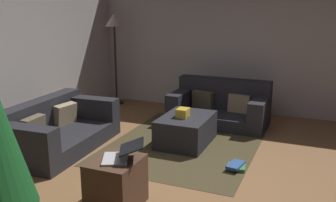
{
  "coord_description": "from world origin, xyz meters",
  "views": [
    {
      "loc": [
        -3.68,
        -1.11,
        1.91
      ],
      "look_at": [
        0.54,
        0.67,
        0.75
      ],
      "focal_mm": 39.76,
      "sensor_mm": 36.0,
      "label": 1
    }
  ],
  "objects_px": {
    "gift_box": "(183,113)",
    "corner_lamp": "(114,27)",
    "laptop": "(121,154)",
    "book_stack": "(236,166)",
    "couch_right": "(220,107)",
    "tv_remote": "(182,117)",
    "side_table": "(116,183)",
    "ottoman": "(186,130)",
    "couch_left": "(55,130)"
  },
  "relations": [
    {
      "from": "couch_left",
      "to": "couch_right",
      "type": "distance_m",
      "value": 2.72
    },
    {
      "from": "ottoman",
      "to": "corner_lamp",
      "type": "bearing_deg",
      "value": 52.42
    },
    {
      "from": "gift_box",
      "to": "laptop",
      "type": "relative_size",
      "value": 0.41
    },
    {
      "from": "couch_left",
      "to": "couch_right",
      "type": "height_order",
      "value": "couch_right"
    },
    {
      "from": "couch_left",
      "to": "gift_box",
      "type": "relative_size",
      "value": 9.04
    },
    {
      "from": "laptop",
      "to": "ottoman",
      "type": "bearing_deg",
      "value": 0.99
    },
    {
      "from": "couch_right",
      "to": "tv_remote",
      "type": "relative_size",
      "value": 10.01
    },
    {
      "from": "book_stack",
      "to": "side_table",
      "type": "bearing_deg",
      "value": 145.93
    },
    {
      "from": "couch_right",
      "to": "gift_box",
      "type": "bearing_deg",
      "value": 80.53
    },
    {
      "from": "tv_remote",
      "to": "book_stack",
      "type": "height_order",
      "value": "tv_remote"
    },
    {
      "from": "gift_box",
      "to": "couch_right",
      "type": "bearing_deg",
      "value": -10.33
    },
    {
      "from": "couch_left",
      "to": "side_table",
      "type": "height_order",
      "value": "couch_left"
    },
    {
      "from": "ottoman",
      "to": "tv_remote",
      "type": "height_order",
      "value": "tv_remote"
    },
    {
      "from": "side_table",
      "to": "book_stack",
      "type": "distance_m",
      "value": 1.6
    },
    {
      "from": "couch_right",
      "to": "book_stack",
      "type": "height_order",
      "value": "couch_right"
    },
    {
      "from": "couch_left",
      "to": "gift_box",
      "type": "height_order",
      "value": "couch_left"
    },
    {
      "from": "ottoman",
      "to": "couch_left",
      "type": "bearing_deg",
      "value": 117.99
    },
    {
      "from": "tv_remote",
      "to": "ottoman",
      "type": "bearing_deg",
      "value": -51.49
    },
    {
      "from": "tv_remote",
      "to": "corner_lamp",
      "type": "xyz_separation_m",
      "value": [
        1.69,
        2.06,
        1.11
      ]
    },
    {
      "from": "gift_box",
      "to": "corner_lamp",
      "type": "xyz_separation_m",
      "value": [
        1.66,
        2.06,
        1.06
      ]
    },
    {
      "from": "couch_right",
      "to": "side_table",
      "type": "distance_m",
      "value": 3.09
    },
    {
      "from": "tv_remote",
      "to": "couch_left",
      "type": "bearing_deg",
      "value": 86.26
    },
    {
      "from": "laptop",
      "to": "side_table",
      "type": "bearing_deg",
      "value": 115.76
    },
    {
      "from": "laptop",
      "to": "corner_lamp",
      "type": "distance_m",
      "value": 4.22
    },
    {
      "from": "ottoman",
      "to": "side_table",
      "type": "bearing_deg",
      "value": 179.4
    },
    {
      "from": "side_table",
      "to": "corner_lamp",
      "type": "bearing_deg",
      "value": 30.43
    },
    {
      "from": "tv_remote",
      "to": "corner_lamp",
      "type": "height_order",
      "value": "corner_lamp"
    },
    {
      "from": "couch_left",
      "to": "ottoman",
      "type": "distance_m",
      "value": 1.84
    },
    {
      "from": "couch_left",
      "to": "book_stack",
      "type": "distance_m",
      "value": 2.51
    },
    {
      "from": "couch_right",
      "to": "gift_box",
      "type": "relative_size",
      "value": 8.04
    },
    {
      "from": "couch_right",
      "to": "ottoman",
      "type": "distance_m",
      "value": 1.18
    },
    {
      "from": "gift_box",
      "to": "tv_remote",
      "type": "distance_m",
      "value": 0.06
    },
    {
      "from": "couch_left",
      "to": "book_stack",
      "type": "relative_size",
      "value": 6.01
    },
    {
      "from": "laptop",
      "to": "book_stack",
      "type": "height_order",
      "value": "laptop"
    },
    {
      "from": "gift_box",
      "to": "corner_lamp",
      "type": "bearing_deg",
      "value": 51.09
    },
    {
      "from": "couch_left",
      "to": "corner_lamp",
      "type": "xyz_separation_m",
      "value": [
        2.48,
        0.47,
        1.27
      ]
    },
    {
      "from": "tv_remote",
      "to": "side_table",
      "type": "relative_size",
      "value": 0.31
    },
    {
      "from": "ottoman",
      "to": "corner_lamp",
      "type": "relative_size",
      "value": 0.52
    },
    {
      "from": "couch_right",
      "to": "book_stack",
      "type": "relative_size",
      "value": 5.35
    },
    {
      "from": "tv_remote",
      "to": "side_table",
      "type": "distance_m",
      "value": 1.85
    },
    {
      "from": "gift_box",
      "to": "side_table",
      "type": "relative_size",
      "value": 0.38
    },
    {
      "from": "tv_remote",
      "to": "book_stack",
      "type": "distance_m",
      "value": 1.11
    },
    {
      "from": "ottoman",
      "to": "book_stack",
      "type": "relative_size",
      "value": 3.09
    },
    {
      "from": "tv_remote",
      "to": "laptop",
      "type": "relative_size",
      "value": 0.33
    },
    {
      "from": "side_table",
      "to": "laptop",
      "type": "height_order",
      "value": "laptop"
    },
    {
      "from": "ottoman",
      "to": "side_table",
      "type": "relative_size",
      "value": 1.78
    },
    {
      "from": "laptop",
      "to": "book_stack",
      "type": "distance_m",
      "value": 1.62
    },
    {
      "from": "couch_right",
      "to": "corner_lamp",
      "type": "relative_size",
      "value": 0.89
    },
    {
      "from": "gift_box",
      "to": "corner_lamp",
      "type": "height_order",
      "value": "corner_lamp"
    },
    {
      "from": "ottoman",
      "to": "tv_remote",
      "type": "xyz_separation_m",
      "value": [
        -0.08,
        0.03,
        0.21
      ]
    }
  ]
}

